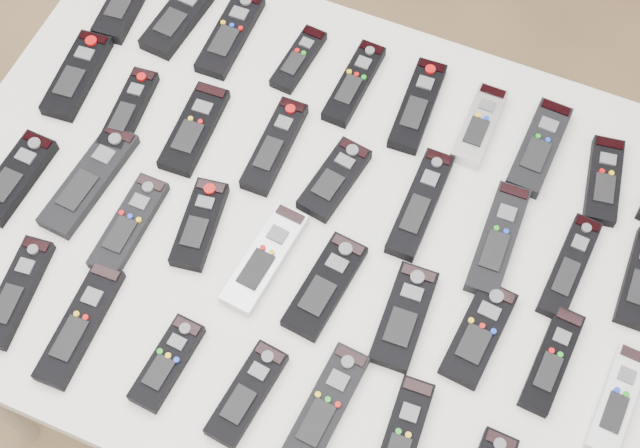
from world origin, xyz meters
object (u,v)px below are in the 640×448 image
at_px(remote_2, 230,34).
at_px(remote_23, 265,258).
at_px(remote_4, 354,83).
at_px(remote_5, 418,106).
at_px(table, 320,246).
at_px(remote_1, 178,18).
at_px(remote_27, 552,360).
at_px(remote_33, 247,394).
at_px(remote_16, 498,239).
at_px(remote_20, 89,180).
at_px(remote_32, 167,363).
at_px(remote_7, 539,147).
at_px(remote_26, 479,334).
at_px(remote_13, 275,146).
at_px(remote_12, 194,129).
at_px(remote_22, 200,224).
at_px(remote_19, 15,178).
at_px(remote_3, 299,59).
at_px(remote_17, 570,267).
at_px(remote_15, 420,204).
at_px(remote_35, 401,442).
at_px(remote_10, 77,75).
at_px(remote_25, 404,317).
at_px(remote_28, 617,400).
at_px(remote_24, 325,286).
at_px(remote_21, 129,225).
at_px(remote_8, 604,180).
at_px(remote_11, 129,110).
at_px(remote_34, 325,408).
at_px(remote_31, 80,325).

xyz_separation_m(remote_2, remote_23, (0.24, -0.38, 0.00)).
distance_m(remote_2, remote_4, 0.24).
bearing_deg(remote_5, table, -105.70).
distance_m(remote_1, remote_23, 0.51).
relative_size(remote_27, remote_33, 1.07).
relative_size(remote_16, remote_20, 0.94).
bearing_deg(remote_32, remote_7, 59.42).
height_order(remote_7, remote_26, remote_7).
height_order(remote_13, remote_27, remote_13).
xyz_separation_m(remote_2, remote_12, (0.03, -0.21, 0.00)).
relative_size(remote_20, remote_22, 1.37).
distance_m(remote_13, remote_19, 0.43).
relative_size(remote_3, remote_17, 0.78).
relative_size(remote_5, remote_15, 0.93).
bearing_deg(remote_35, remote_12, 141.29).
bearing_deg(remote_15, remote_23, -135.82).
distance_m(remote_7, remote_10, 0.80).
relative_size(table, remote_20, 5.98).
distance_m(remote_7, remote_15, 0.23).
xyz_separation_m(remote_13, remote_33, (0.14, -0.40, -0.00)).
bearing_deg(remote_32, remote_35, 8.18).
bearing_deg(remote_7, remote_20, -149.82).
relative_size(remote_16, remote_25, 1.19).
bearing_deg(remote_13, remote_22, -106.36).
xyz_separation_m(table, remote_33, (0.01, -0.29, 0.07)).
xyz_separation_m(remote_3, remote_28, (0.67, -0.38, 0.00)).
bearing_deg(remote_24, remote_13, 137.33).
relative_size(remote_1, remote_32, 1.17).
distance_m(remote_2, remote_22, 0.38).
height_order(remote_21, remote_32, remote_32).
relative_size(remote_16, remote_21, 1.11).
relative_size(table, remote_3, 8.99).
bearing_deg(remote_8, remote_11, -175.87).
height_order(table, remote_5, remote_5).
xyz_separation_m(remote_16, remote_35, (-0.03, -0.36, -0.00)).
relative_size(remote_21, remote_23, 0.94).
relative_size(remote_11, remote_34, 0.86).
distance_m(remote_33, remote_35, 0.23).
distance_m(remote_5, remote_27, 0.49).
bearing_deg(remote_33, remote_25, 56.71).
distance_m(table, remote_19, 0.51).
relative_size(remote_27, remote_32, 1.16).
bearing_deg(remote_35, remote_19, 164.45).
bearing_deg(remote_20, remote_28, 3.17).
height_order(remote_1, remote_15, same).
xyz_separation_m(remote_31, remote_33, (0.28, 0.00, 0.00)).
distance_m(remote_4, remote_28, 0.67).
height_order(remote_21, remote_22, remote_22).
bearing_deg(remote_26, remote_21, -170.60).
bearing_deg(remote_13, remote_24, -49.82).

